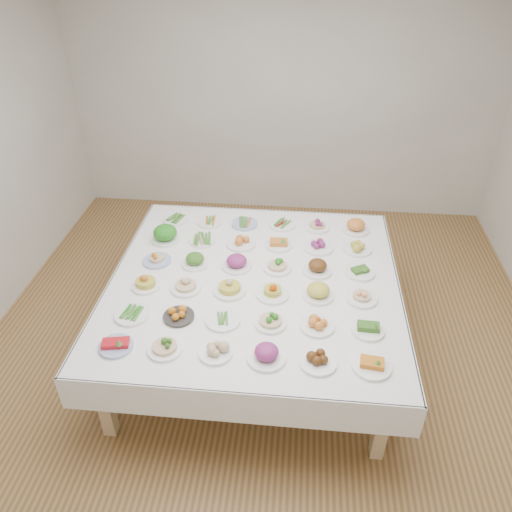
# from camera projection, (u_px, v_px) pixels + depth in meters

# --- Properties ---
(room_envelope) EXTENTS (5.02, 5.02, 2.81)m
(room_envelope) POSITION_uv_depth(u_px,v_px,m) (266.00, 148.00, 3.45)
(room_envelope) COLOR #9D6F41
(room_envelope) RESTS_ON ground
(display_table) EXTENTS (2.31, 2.31, 0.75)m
(display_table) POSITION_uv_depth(u_px,v_px,m) (254.00, 286.00, 4.02)
(display_table) COLOR white
(display_table) RESTS_ON ground
(dish_0) EXTENTS (0.23, 0.23, 0.10)m
(dish_0) POSITION_uv_depth(u_px,v_px,m) (115.00, 343.00, 3.34)
(dish_0) COLOR #4C66B2
(dish_0) RESTS_ON display_table
(dish_1) EXTENTS (0.23, 0.23, 0.13)m
(dish_1) POSITION_uv_depth(u_px,v_px,m) (164.00, 344.00, 3.31)
(dish_1) COLOR white
(dish_1) RESTS_ON display_table
(dish_2) EXTENTS (0.23, 0.23, 0.10)m
(dish_2) POSITION_uv_depth(u_px,v_px,m) (215.00, 349.00, 3.29)
(dish_2) COLOR white
(dish_2) RESTS_ON display_table
(dish_3) EXTENTS (0.26, 0.26, 0.13)m
(dish_3) POSITION_uv_depth(u_px,v_px,m) (266.00, 352.00, 3.25)
(dish_3) COLOR white
(dish_3) RESTS_ON display_table
(dish_4) EXTENTS (0.24, 0.24, 0.10)m
(dish_4) POSITION_uv_depth(u_px,v_px,m) (318.00, 359.00, 3.22)
(dish_4) COLOR white
(dish_4) RESTS_ON display_table
(dish_5) EXTENTS (0.26, 0.26, 0.10)m
(dish_5) POSITION_uv_depth(u_px,v_px,m) (372.00, 363.00, 3.20)
(dish_5) COLOR white
(dish_5) RESTS_ON display_table
(dish_6) EXTENTS (0.26, 0.26, 0.06)m
(dish_6) POSITION_uv_depth(u_px,v_px,m) (132.00, 313.00, 3.62)
(dish_6) COLOR white
(dish_6) RESTS_ON display_table
(dish_7) EXTENTS (0.22, 0.22, 0.10)m
(dish_7) POSITION_uv_depth(u_px,v_px,m) (178.00, 313.00, 3.59)
(dish_7) COLOR #2C2A27
(dish_7) RESTS_ON display_table
(dish_8) EXTENTS (0.25, 0.25, 0.05)m
(dish_8) POSITION_uv_depth(u_px,v_px,m) (223.00, 320.00, 3.57)
(dish_8) COLOR white
(dish_8) RESTS_ON display_table
(dish_9) EXTENTS (0.22, 0.22, 0.12)m
(dish_9) POSITION_uv_depth(u_px,v_px,m) (271.00, 319.00, 3.53)
(dish_9) COLOR white
(dish_9) RESTS_ON display_table
(dish_10) EXTENTS (0.24, 0.24, 0.10)m
(dish_10) POSITION_uv_depth(u_px,v_px,m) (317.00, 322.00, 3.51)
(dish_10) COLOR white
(dish_10) RESTS_ON display_table
(dish_11) EXTENTS (0.23, 0.23, 0.10)m
(dish_11) POSITION_uv_depth(u_px,v_px,m) (368.00, 327.00, 3.48)
(dish_11) COLOR white
(dish_11) RESTS_ON display_table
(dish_12) EXTENTS (0.22, 0.22, 0.12)m
(dish_12) POSITION_uv_depth(u_px,v_px,m) (145.00, 281.00, 3.88)
(dish_12) COLOR white
(dish_12) RESTS_ON display_table
(dish_13) EXTENTS (0.24, 0.24, 0.12)m
(dish_13) POSITION_uv_depth(u_px,v_px,m) (186.00, 284.00, 3.86)
(dish_13) COLOR white
(dish_13) RESTS_ON display_table
(dish_14) EXTENTS (0.25, 0.25, 0.14)m
(dish_14) POSITION_uv_depth(u_px,v_px,m) (230.00, 285.00, 3.82)
(dish_14) COLOR white
(dish_14) RESTS_ON display_table
(dish_15) EXTENTS (0.25, 0.25, 0.14)m
(dish_15) POSITION_uv_depth(u_px,v_px,m) (273.00, 288.00, 3.79)
(dish_15) COLOR white
(dish_15) RESTS_ON display_table
(dish_16) EXTENTS (0.24, 0.24, 0.13)m
(dish_16) POSITION_uv_depth(u_px,v_px,m) (318.00, 290.00, 3.78)
(dish_16) COLOR white
(dish_16) RESTS_ON display_table
(dish_17) EXTENTS (0.24, 0.24, 0.11)m
(dish_17) POSITION_uv_depth(u_px,v_px,m) (362.00, 295.00, 3.76)
(dish_17) COLOR white
(dish_17) RESTS_ON display_table
(dish_18) EXTENTS (0.23, 0.23, 0.11)m
(dish_18) POSITION_uv_depth(u_px,v_px,m) (157.00, 257.00, 4.17)
(dish_18) COLOR #4C66B2
(dish_18) RESTS_ON display_table
(dish_19) EXTENTS (0.22, 0.22, 0.13)m
(dish_19) POSITION_uv_depth(u_px,v_px,m) (195.00, 259.00, 4.13)
(dish_19) COLOR white
(dish_19) RESTS_ON display_table
(dish_20) EXTENTS (0.27, 0.27, 0.15)m
(dish_20) POSITION_uv_depth(u_px,v_px,m) (237.00, 260.00, 4.09)
(dish_20) COLOR white
(dish_20) RESTS_ON display_table
(dish_21) EXTENTS (0.23, 0.23, 0.13)m
(dish_21) POSITION_uv_depth(u_px,v_px,m) (277.00, 263.00, 4.07)
(dish_21) COLOR white
(dish_21) RESTS_ON display_table
(dish_22) EXTENTS (0.24, 0.24, 0.12)m
(dish_22) POSITION_uv_depth(u_px,v_px,m) (317.00, 266.00, 4.05)
(dish_22) COLOR white
(dish_22) RESTS_ON display_table
(dish_23) EXTENTS (0.24, 0.24, 0.10)m
(dish_23) POSITION_uv_depth(u_px,v_px,m) (360.00, 269.00, 4.04)
(dish_23) COLOR white
(dish_23) RESTS_ON display_table
(dish_24) EXTENTS (0.27, 0.27, 0.16)m
(dish_24) POSITION_uv_depth(u_px,v_px,m) (165.00, 233.00, 4.43)
(dish_24) COLOR white
(dish_24) RESTS_ON display_table
(dish_25) EXTENTS (0.24, 0.23, 0.06)m
(dish_25) POSITION_uv_depth(u_px,v_px,m) (202.00, 239.00, 4.44)
(dish_25) COLOR white
(dish_25) RESTS_ON display_table
(dish_26) EXTENTS (0.26, 0.26, 0.11)m
(dish_26) POSITION_uv_depth(u_px,v_px,m) (241.00, 240.00, 4.38)
(dish_26) COLOR white
(dish_26) RESTS_ON display_table
(dish_27) EXTENTS (0.23, 0.23, 0.10)m
(dish_27) POSITION_uv_depth(u_px,v_px,m) (279.00, 242.00, 4.36)
(dish_27) COLOR white
(dish_27) RESTS_ON display_table
(dish_28) EXTENTS (0.26, 0.26, 0.11)m
(dish_28) POSITION_uv_depth(u_px,v_px,m) (318.00, 244.00, 4.33)
(dish_28) COLOR white
(dish_28) RESTS_ON display_table
(dish_29) EXTENTS (0.25, 0.25, 0.12)m
(dish_29) POSITION_uv_depth(u_px,v_px,m) (357.00, 245.00, 4.31)
(dish_29) COLOR white
(dish_29) RESTS_ON display_table
(dish_30) EXTENTS (0.25, 0.24, 0.06)m
(dish_30) POSITION_uv_depth(u_px,v_px,m) (176.00, 219.00, 4.74)
(dish_30) COLOR white
(dish_30) RESTS_ON display_table
(dish_31) EXTENTS (0.24, 0.24, 0.05)m
(dish_31) POSITION_uv_depth(u_px,v_px,m) (210.00, 221.00, 4.71)
(dish_31) COLOR white
(dish_31) RESTS_ON display_table
(dish_32) EXTENTS (0.24, 0.24, 0.06)m
(dish_32) POSITION_uv_depth(u_px,v_px,m) (244.00, 222.00, 4.67)
(dish_32) COLOR #4C66B2
(dish_32) RESTS_ON display_table
(dish_33) EXTENTS (0.24, 0.24, 0.05)m
(dish_33) POSITION_uv_depth(u_px,v_px,m) (282.00, 224.00, 4.66)
(dish_33) COLOR white
(dish_33) RESTS_ON display_table
(dish_34) EXTENTS (0.23, 0.23, 0.12)m
(dish_34) POSITION_uv_depth(u_px,v_px,m) (317.00, 223.00, 4.61)
(dish_34) COLOR white
(dish_34) RESTS_ON display_table
(dish_35) EXTENTS (0.28, 0.28, 0.16)m
(dish_35) POSITION_uv_depth(u_px,v_px,m) (356.00, 224.00, 4.56)
(dish_35) COLOR white
(dish_35) RESTS_ON display_table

